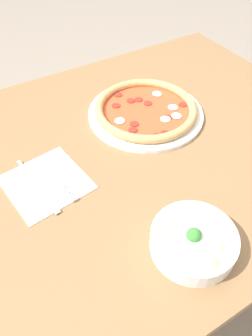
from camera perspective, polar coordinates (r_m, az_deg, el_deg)
ground_plane at (r=1.57m, az=2.06°, el=-17.16°), size 8.00×8.00×0.00m
dining_table at (r=1.02m, az=3.04°, el=0.02°), size 1.21×0.98×0.78m
pizza at (r=1.04m, az=3.46°, el=10.00°), size 0.36×0.36×0.04m
bowl at (r=0.72m, az=11.78°, el=-12.27°), size 0.19×0.19×0.07m
napkin at (r=0.86m, az=-13.74°, el=-2.50°), size 0.21×0.21×0.00m
fork at (r=0.86m, az=-12.10°, el=-1.52°), size 0.03×0.19×0.00m
knife at (r=0.86m, az=-15.53°, el=-2.57°), size 0.04×0.22×0.01m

